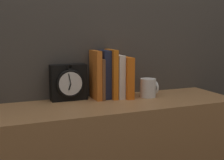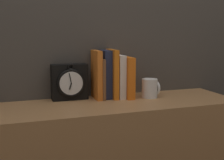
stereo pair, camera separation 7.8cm
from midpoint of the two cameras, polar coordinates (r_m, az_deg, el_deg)
The scene contains 9 objects.
wall_back at distance 1.68m, azimuth -1.10°, elevation 13.20°, with size 6.00×0.05×2.60m.
clock at distance 1.58m, azimuth -6.34°, elevation -0.38°, with size 0.18×0.08×0.19m.
book_slot0_orange at distance 1.59m, azimuth -1.42°, elevation 0.95°, with size 0.03×0.13×0.25m.
book_slot1_brown at distance 1.59m, azimuth -0.67°, elevation 0.24°, with size 0.01×0.13×0.21m.
book_slot2_navy at distance 1.61m, azimuth 0.21°, elevation 1.06°, with size 0.04×0.11×0.25m.
book_slot3_orange at distance 1.61m, azimuth 1.48°, elevation 1.13°, with size 0.03×0.14×0.25m.
book_slot4_white at distance 1.62m, azimuth 2.61°, elevation 0.68°, with size 0.03×0.14×0.22m.
book_slot5_orange at distance 1.63m, azimuth 4.02°, elevation 0.52°, with size 0.04×0.16×0.21m.
mug at distance 1.64m, azimuth 8.36°, elevation -1.50°, with size 0.09×0.08×0.10m.
Camera 2 is at (-0.48, -1.39, 1.19)m, focal length 50.00 mm.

